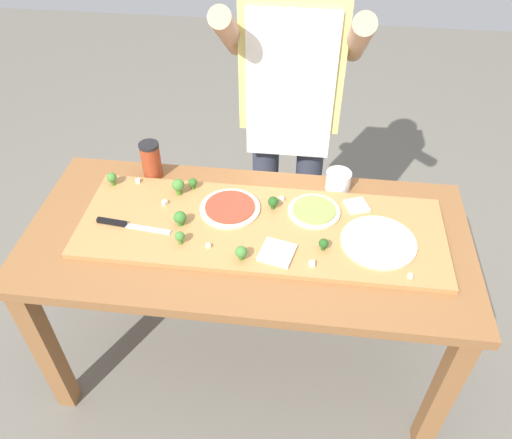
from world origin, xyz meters
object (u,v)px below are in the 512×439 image
pizza_whole_pesto_green (314,211)px  broccoli_floret_back_right (178,186)px  chefs_knife (123,224)px  flour_cup (338,182)px  broccoli_floret_back_left (180,218)px  broccoli_floret_back_mid (112,178)px  cheese_crumble_c (208,246)px  broccoli_floret_center_left (324,244)px  pizza_whole_tomato_red (230,208)px  pizza_whole_white_garlic (379,242)px  pizza_slice_near_right (357,206)px  broccoli_floret_front_left (193,183)px  cheese_crumble_e (312,264)px  prep_table (248,254)px  cheese_crumble_f (165,203)px  pizza_slice_near_left (277,253)px  sauce_jar (151,160)px  cheese_crumble_d (138,181)px  broccoli_floret_front_mid (241,252)px  broccoli_floret_front_right (180,237)px  cheese_crumble_b (281,199)px  broccoli_floret_center_right (273,202)px  cook_center (291,98)px  cheese_crumble_a (410,276)px

pizza_whole_pesto_green → broccoli_floret_back_right: size_ratio=2.89×
chefs_knife → flour_cup: (0.76, 0.33, 0.01)m
broccoli_floret_back_left → broccoli_floret_back_mid: bearing=148.5°
cheese_crumble_c → broccoli_floret_center_left: bearing=5.9°
broccoli_floret_center_left → cheese_crumble_c: bearing=-174.1°
pizza_whole_tomato_red → broccoli_floret_back_right: bearing=162.1°
pizza_whole_white_garlic → broccoli_floret_back_right: bearing=166.4°
pizza_slice_near_right → broccoli_floret_front_left: broccoli_floret_front_left is taller
cheese_crumble_e → pizza_whole_pesto_green: bearing=90.5°
pizza_whole_tomato_red → broccoli_floret_back_mid: (-0.48, 0.09, 0.03)m
prep_table → pizza_whole_white_garlic: 0.48m
broccoli_floret_center_left → cheese_crumble_f: 0.61m
pizza_whole_pesto_green → pizza_slice_near_left: bearing=-117.2°
pizza_slice_near_right → cheese_crumble_c: cheese_crumble_c is taller
pizza_whole_pesto_green → sauce_jar: size_ratio=1.25×
prep_table → pizza_whole_white_garlic: bearing=-2.2°
pizza_slice_near_left → flour_cup: (0.20, 0.40, 0.01)m
cheese_crumble_d → broccoli_floret_center_left: bearing=-21.0°
pizza_slice_near_right → broccoli_floret_front_mid: (-0.39, -0.31, 0.02)m
pizza_whole_white_garlic → broccoli_floret_front_right: (-0.67, -0.08, 0.02)m
pizza_whole_pesto_green → flour_cup: bearing=64.1°
pizza_whole_pesto_green → cheese_crumble_c: size_ratio=12.86×
flour_cup → broccoli_floret_back_left: bearing=-151.6°
pizza_whole_tomato_red → cheese_crumble_b: 0.20m
pizza_whole_tomato_red → chefs_knife: bearing=-160.2°
pizza_whole_tomato_red → cheese_crumble_c: pizza_whole_tomato_red is taller
cheese_crumble_e → flour_cup: flour_cup is taller
pizza_whole_white_garlic → pizza_whole_tomato_red: bearing=168.2°
broccoli_floret_center_right → sauce_jar: (-0.50, 0.16, 0.03)m
broccoli_floret_back_right → flour_cup: size_ratio=0.68×
broccoli_floret_back_right → broccoli_floret_back_mid: (-0.27, 0.02, -0.01)m
pizza_slice_near_right → broccoli_floret_back_left: 0.65m
broccoli_floret_back_mid → cook_center: size_ratio=0.03×
pizza_whole_white_garlic → cheese_crumble_f: size_ratio=14.91×
cheese_crumble_c → cheese_crumble_f: bearing=135.1°
cheese_crumble_e → cook_center: (-0.13, 0.73, 0.19)m
broccoli_floret_back_left → cook_center: 0.70m
prep_table → broccoli_floret_center_left: 0.32m
cheese_crumble_b → cheese_crumble_e: size_ratio=0.94×
cook_center → cheese_crumble_e: bearing=-79.9°
cheese_crumble_c → sauce_jar: bearing=127.5°
pizza_whole_pesto_green → broccoli_floret_back_right: broccoli_floret_back_right is taller
pizza_slice_near_left → cheese_crumble_a: cheese_crumble_a is taller
broccoli_floret_front_right → flour_cup: size_ratio=0.52×
broccoli_floret_front_right → pizza_whole_pesto_green: bearing=25.6°
pizza_whole_pesto_green → broccoli_floret_front_right: bearing=-154.4°
pizza_slice_near_right → cheese_crumble_e: size_ratio=4.38×
prep_table → pizza_whole_pesto_green: size_ratio=8.28×
broccoli_floret_front_right → cheese_crumble_c: size_ratio=3.40×
chefs_knife → cheese_crumble_d: same height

